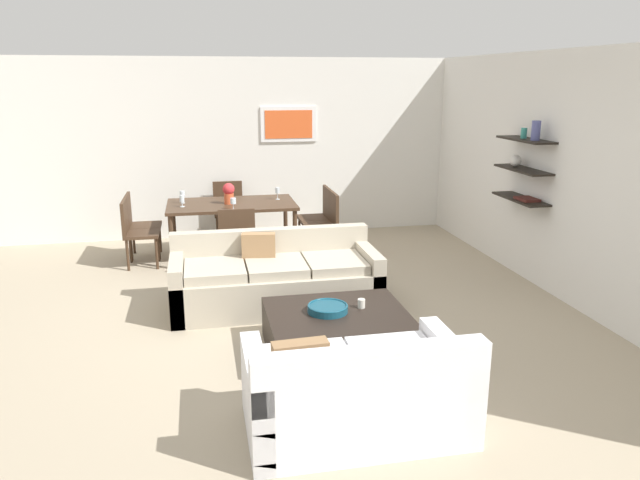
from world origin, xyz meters
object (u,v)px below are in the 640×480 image
Objects in this scene: dining_chair_right_far at (319,213)px; sofa_beige at (275,280)px; dining_chair_foot at (237,237)px; wine_glass_foot at (233,201)px; wine_glass_head at (229,189)px; dining_chair_right_near at (326,220)px; wine_glass_left_far at (182,194)px; dining_chair_head at (229,207)px; wine_glass_left_near at (182,199)px; coffee_table at (338,333)px; dining_chair_left_near at (135,229)px; dining_chair_left_far at (138,221)px; loveseat_white at (356,392)px; centerpiece_vase at (229,193)px; wine_glass_right_far at (277,191)px; candle_jar at (361,303)px; decorative_bowl at (328,308)px; dining_table at (232,208)px.

sofa_beige is at bearing -112.87° from dining_chair_right_far.
sofa_beige is 1.16m from dining_chair_foot.
sofa_beige is 1.69m from wine_glass_foot.
wine_glass_foot is (0.00, -0.88, -0.00)m from wine_glass_head.
wine_glass_left_far is at bearing 169.72° from dining_chair_right_near.
wine_glass_left_near is at bearing -122.26° from dining_chair_head.
coffee_table is 1.41× the size of dining_chair_right_near.
dining_chair_right_far is 1.47m from wine_glass_foot.
dining_chair_left_near and dining_chair_left_far have the same top height.
dining_chair_left_far is at bearing 111.39° from loveseat_white.
dining_chair_left_far is at bearing 167.87° from centerpiece_vase.
centerpiece_vase reaches higher than wine_glass_right_far.
wine_glass_foot reaches higher than sofa_beige.
wine_glass_foot reaches higher than loveseat_white.
centerpiece_vase reaches higher than wine_glass_foot.
dining_chair_left_near is 1.33m from wine_glass_foot.
wine_glass_head is (1.27, 0.21, 0.36)m from dining_chair_left_far.
dining_chair_right_near is 1.33m from wine_glass_foot.
candle_jar is at bearing -63.83° from wine_glass_left_far.
dining_chair_left_far is (-1.84, 4.71, 0.21)m from loveseat_white.
centerpiece_vase is at bearing 94.77° from wine_glass_foot.
candle_jar is at bearing -74.97° from wine_glass_head.
wine_glass_left_far is at bearing 111.27° from decorative_bowl.
dining_chair_left_near is (-1.92, 2.99, 0.09)m from decorative_bowl.
coffee_table is at bearing -98.79° from dining_chair_right_far.
wine_glass_right_far is at bearing 89.97° from decorative_bowl.
sofa_beige is 2.42m from dining_chair_right_far.
wine_glass_right_far is (0.32, 2.12, 0.58)m from sofa_beige.
wine_glass_foot is at bearing -9.60° from dining_chair_left_near.
coffee_table is (0.15, 1.23, -0.10)m from loveseat_white.
wine_glass_left_near is at bearing 9.28° from dining_chair_left_near.
dining_chair_left_far is 5.67× the size of wine_glass_left_near.
loveseat_white is at bearing -83.33° from wine_glass_head.
loveseat_white reaches higher than candle_jar.
wine_glass_foot is (0.65, -0.32, 0.00)m from wine_glass_left_near.
wine_glass_right_far is at bearing 81.46° from sofa_beige.
loveseat_white is 1.24m from coffee_table.
sofa_beige and loveseat_white have the same top height.
wine_glass_head is 0.59× the size of centerpiece_vase.
candle_jar is at bearing -95.80° from dining_chair_right_near.
dining_chair_left_near is 0.45m from dining_chair_left_far.
sofa_beige is 26.66× the size of candle_jar.
loveseat_white is 18.55× the size of candle_jar.
dining_chair_right_far is at bearing 11.52° from centerpiece_vase.
sofa_beige is 2.49× the size of dining_chair_foot.
wine_glass_left_near is at bearing -29.37° from dining_chair_left_far.
decorative_bowl is 4.41× the size of candle_jar.
dining_chair_foot is at bearing -90.00° from wine_glass_head.
wine_glass_left_near is at bearing 117.66° from sofa_beige.
wine_glass_left_far is (-0.65, 0.12, 0.19)m from dining_table.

